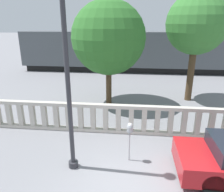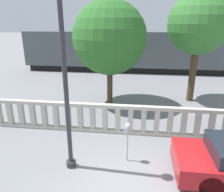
# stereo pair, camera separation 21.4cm
# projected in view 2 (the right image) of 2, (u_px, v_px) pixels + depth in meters

# --- Properties ---
(ground_plane) EXTENTS (160.00, 160.00, 0.00)m
(ground_plane) POSITION_uv_depth(u_px,v_px,m) (125.00, 185.00, 6.28)
(ground_plane) COLOR slate
(balustrade) EXTENTS (16.88, 0.24, 1.25)m
(balustrade) POSITION_uv_depth(u_px,v_px,m) (131.00, 120.00, 8.96)
(balustrade) COLOR #BCB5A8
(balustrade) RESTS_ON ground
(lamppost) EXTENTS (0.34, 0.34, 6.09)m
(lamppost) POSITION_uv_depth(u_px,v_px,m) (64.00, 63.00, 6.00)
(lamppost) COLOR #2D2D33
(lamppost) RESTS_ON ground
(parking_meter) EXTENTS (0.20, 0.20, 1.39)m
(parking_meter) POSITION_uv_depth(u_px,v_px,m) (128.00, 130.00, 7.03)
(parking_meter) COLOR #99999E
(parking_meter) RESTS_ON ground
(train_near) EXTENTS (27.39, 2.92, 4.18)m
(train_near) POSITION_uv_depth(u_px,v_px,m) (178.00, 51.00, 19.54)
(train_near) COLOR black
(train_near) RESTS_ON ground
(tree_left) EXTENTS (3.88, 3.88, 5.57)m
(tree_left) POSITION_uv_depth(u_px,v_px,m) (110.00, 38.00, 11.37)
(tree_left) COLOR #4C3823
(tree_left) RESTS_ON ground
(tree_right) EXTENTS (3.29, 3.29, 5.97)m
(tree_right) POSITION_uv_depth(u_px,v_px,m) (199.00, 24.00, 11.57)
(tree_right) COLOR #4C3823
(tree_right) RESTS_ON ground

